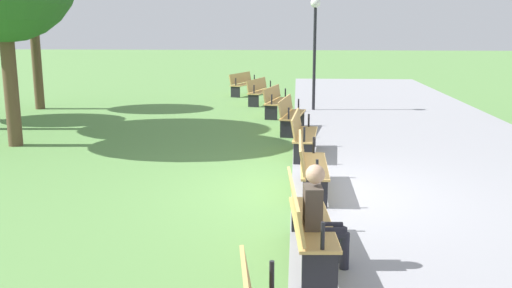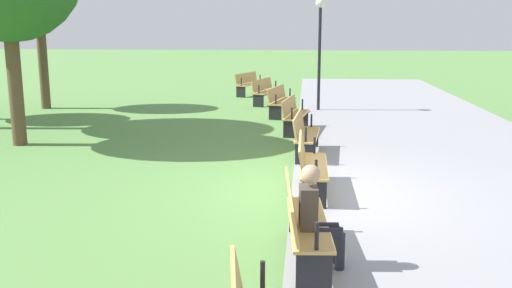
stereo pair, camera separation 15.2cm
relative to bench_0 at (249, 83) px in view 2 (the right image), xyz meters
name	(u,v)px [view 2 (the right image)]	position (x,y,z in m)	size (l,w,h in m)	color
ground_plane	(313,192)	(13.64, 2.46, -0.48)	(120.00, 120.00, 0.00)	#5B8C47
path_paving	(481,196)	(13.64, 5.18, -0.47)	(42.57, 6.16, 0.01)	#939399
bench_0	(249,83)	(0.00, 0.00, 0.00)	(1.93, 1.09, 0.89)	tan
bench_1	(265,91)	(2.65, 0.86, 0.00)	(1.94, 0.97, 0.89)	tan
bench_2	(280,100)	(5.35, 1.53, 0.00)	(1.94, 0.85, 0.89)	tan
bench_3	(294,114)	(8.09, 2.01, 0.00)	(1.93, 0.73, 0.89)	tan
bench_4	(305,133)	(10.86, 2.30, 0.00)	(1.91, 0.60, 0.89)	tan
bench_5	(310,164)	(13.64, 2.39, 0.00)	(1.88, 0.47, 0.89)	tan
bench_6	(302,220)	(16.42, 2.30, 0.00)	(1.91, 0.60, 0.89)	tan
person_seated	(317,213)	(16.64, 2.46, 0.16)	(0.35, 0.53, 1.20)	#4C4238
lamp_post	(320,32)	(4.02, 2.73, 2.08)	(0.32, 0.32, 3.63)	black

